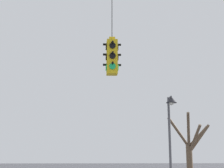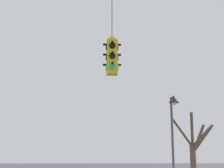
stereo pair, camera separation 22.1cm
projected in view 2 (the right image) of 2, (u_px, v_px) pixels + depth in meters
The scene contains 3 objects.
traffic_light_near_right_pole at pixel (112, 56), 10.96m from camera, with size 0.58×0.58×3.31m.
street_lamp at pixel (173, 120), 15.96m from camera, with size 0.51×0.88×4.85m.
bare_tree at pixel (194, 155), 18.85m from camera, with size 2.60×1.69×4.38m.
Camera 2 is at (-2.27, -10.84, 2.04)m, focal length 55.00 mm.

